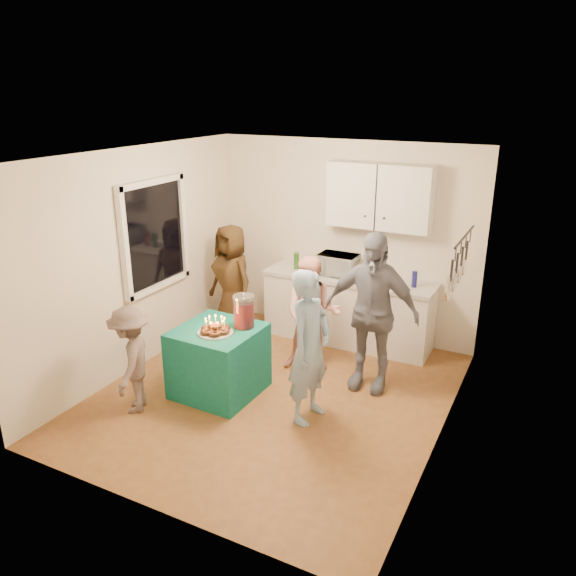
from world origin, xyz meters
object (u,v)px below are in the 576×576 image
at_px(woman_back_left, 232,280).
at_px(woman_back_center, 312,314).
at_px(woman_back_right, 371,312).
at_px(punch_jar, 244,312).
at_px(child_near_left, 131,360).
at_px(man_birthday, 310,347).
at_px(counter, 348,311).
at_px(party_table, 219,361).
at_px(microwave, 338,265).

xyz_separation_m(woman_back_left, woman_back_center, (1.41, -0.47, -0.06)).
bearing_deg(woman_back_left, woman_back_right, 4.18).
distance_m(punch_jar, child_near_left, 1.26).
bearing_deg(child_near_left, woman_back_right, 100.06).
height_order(man_birthday, woman_back_left, man_birthday).
distance_m(counter, child_near_left, 2.94).
xyz_separation_m(counter, woman_back_left, (-1.51, -0.45, 0.33)).
relative_size(counter, man_birthday, 1.38).
bearing_deg(woman_back_right, woman_back_center, 170.98).
xyz_separation_m(counter, punch_jar, (-0.55, -1.71, 0.50)).
height_order(punch_jar, child_near_left, child_near_left).
bearing_deg(party_table, woman_back_right, 31.52).
height_order(microwave, party_table, microwave).
height_order(woman_back_left, woman_back_center, woman_back_left).
height_order(counter, microwave, microwave).
distance_m(woman_back_center, woman_back_right, 0.78).
height_order(woman_back_left, child_near_left, woman_back_left).
xyz_separation_m(punch_jar, woman_back_center, (0.45, 0.79, -0.23)).
bearing_deg(woman_back_left, party_table, -44.29).
xyz_separation_m(microwave, woman_back_left, (-1.35, -0.45, -0.29)).
height_order(counter, punch_jar, punch_jar).
xyz_separation_m(punch_jar, woman_back_right, (1.20, 0.69, -0.03)).
bearing_deg(microwave, man_birthday, -75.27).
xyz_separation_m(punch_jar, woman_back_left, (-0.96, 1.26, -0.17)).
bearing_deg(counter, woman_back_left, -163.31).
bearing_deg(woman_back_right, party_table, -149.99).
bearing_deg(child_near_left, woman_back_left, 155.61).
distance_m(party_table, woman_back_left, 1.66).
relative_size(microwave, party_table, 0.58).
bearing_deg(woman_back_center, counter, 63.60).
distance_m(woman_back_right, child_near_left, 2.58).
bearing_deg(man_birthday, punch_jar, 82.97).
distance_m(party_table, child_near_left, 0.94).
bearing_deg(man_birthday, microwave, 20.19).
relative_size(woman_back_right, child_near_left, 1.58).
bearing_deg(woman_back_right, microwave, 126.82).
distance_m(microwave, punch_jar, 1.76).
relative_size(party_table, woman_back_left, 0.56).
xyz_separation_m(microwave, punch_jar, (-0.39, -1.71, -0.12)).
distance_m(woman_back_center, child_near_left, 2.11).
relative_size(counter, woman_back_center, 1.57).
height_order(microwave, woman_back_right, woman_back_right).
height_order(man_birthday, woman_back_center, man_birthday).
xyz_separation_m(counter, child_near_left, (-1.37, -2.59, 0.14)).
bearing_deg(child_near_left, man_birthday, 84.03).
bearing_deg(man_birthday, child_near_left, 117.98).
bearing_deg(punch_jar, microwave, 77.07).
relative_size(counter, punch_jar, 6.47).
bearing_deg(counter, woman_back_center, -96.24).
relative_size(microwave, woman_back_left, 0.32).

